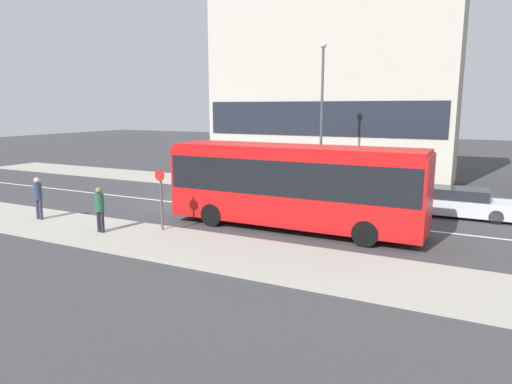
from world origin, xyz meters
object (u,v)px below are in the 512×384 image
object	(u,v)px
bus_stop_sign	(161,194)
parked_car_0	(460,203)
city_bus	(294,182)
pedestrian_near_stop	(38,195)
pedestrian_down_pavement	(100,207)
street_lamp	(322,105)

from	to	relation	value
bus_stop_sign	parked_car_0	bearing A→B (deg)	38.74
city_bus	parked_car_0	xyz separation A→B (m)	(5.97, 5.41, -1.33)
parked_car_0	pedestrian_near_stop	distance (m)	18.71
pedestrian_down_pavement	parked_car_0	bearing A→B (deg)	43.65
pedestrian_down_pavement	bus_stop_sign	bearing A→B (deg)	40.85
pedestrian_down_pavement	street_lamp	bearing A→B (deg)	71.50
pedestrian_down_pavement	bus_stop_sign	xyz separation A→B (m)	(1.91, 1.36, 0.43)
bus_stop_sign	city_bus	bearing A→B (deg)	33.46
parked_car_0	city_bus	bearing A→B (deg)	-137.80
bus_stop_sign	pedestrian_down_pavement	bearing A→B (deg)	-144.56
pedestrian_near_stop	parked_car_0	bearing A→B (deg)	-149.55
city_bus	pedestrian_near_stop	distance (m)	11.00
city_bus	pedestrian_down_pavement	size ratio (longest dim) A/B	5.89
parked_car_0	pedestrian_near_stop	world-z (taller)	pedestrian_near_stop
pedestrian_down_pavement	street_lamp	size ratio (longest dim) A/B	0.22
parked_car_0	street_lamp	bearing A→B (deg)	167.00
street_lamp	bus_stop_sign	bearing A→B (deg)	-107.36
city_bus	parked_car_0	bearing A→B (deg)	40.69
pedestrian_near_stop	pedestrian_down_pavement	bearing A→B (deg)	175.39
pedestrian_near_stop	street_lamp	world-z (taller)	street_lamp
bus_stop_sign	street_lamp	size ratio (longest dim) A/B	0.30
bus_stop_sign	street_lamp	world-z (taller)	street_lamp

